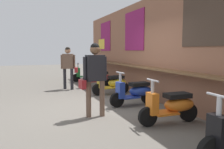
{
  "coord_description": "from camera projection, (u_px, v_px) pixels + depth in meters",
  "views": [
    {
      "loc": [
        5.6,
        -1.77,
        1.55
      ],
      "look_at": [
        -1.25,
        0.87,
        0.76
      ],
      "focal_mm": 35.76,
      "sensor_mm": 36.0,
      "label": 1
    }
  ],
  "objects": [
    {
      "name": "scooter_yellow",
      "position": [
        113.0,
        83.0,
        7.93
      ],
      "size": [
        0.48,
        1.4,
        0.97
      ],
      "rotation": [
        0.0,
        0.0,
        -1.51
      ],
      "color": "gold",
      "rests_on": "ground_plane"
    },
    {
      "name": "scooter_red",
      "position": [
        98.0,
        78.0,
        9.52
      ],
      "size": [
        0.46,
        1.4,
        0.97
      ],
      "rotation": [
        0.0,
        0.0,
        -1.56
      ],
      "color": "red",
      "rests_on": "ground_plane"
    },
    {
      "name": "market_stall_facade",
      "position": [
        164.0,
        49.0,
        6.56
      ],
      "size": [
        13.84,
        0.61,
        3.22
      ],
      "color": "#8C5B44",
      "rests_on": "ground_plane"
    },
    {
      "name": "ground_plane",
      "position": [
        99.0,
        108.0,
        6.0
      ],
      "size": [
        38.74,
        38.74,
        0.0
      ],
      "primitive_type": "plane",
      "color": "#605B54"
    },
    {
      "name": "shopper_browsing",
      "position": [
        95.0,
        72.0,
        5.14
      ],
      "size": [
        0.31,
        0.67,
        1.72
      ],
      "rotation": [
        0.0,
        0.0,
        0.1
      ],
      "color": "brown",
      "rests_on": "ground_plane"
    },
    {
      "name": "scooter_orange",
      "position": [
        172.0,
        106.0,
        4.72
      ],
      "size": [
        0.46,
        1.4,
        0.97
      ],
      "rotation": [
        0.0,
        0.0,
        -1.61
      ],
      "color": "orange",
      "rests_on": "ground_plane"
    },
    {
      "name": "scooter_blue",
      "position": [
        135.0,
        92.0,
        6.31
      ],
      "size": [
        0.47,
        1.4,
        0.97
      ],
      "rotation": [
        0.0,
        0.0,
        -1.52
      ],
      "color": "#233D9E",
      "rests_on": "ground_plane"
    },
    {
      "name": "scooter_green",
      "position": [
        88.0,
        74.0,
        11.2
      ],
      "size": [
        0.46,
        1.4,
        0.97
      ],
      "rotation": [
        0.0,
        0.0,
        -1.6
      ],
      "color": "#237533",
      "rests_on": "ground_plane"
    },
    {
      "name": "shopper_with_handbag",
      "position": [
        68.0,
        64.0,
        8.83
      ],
      "size": [
        0.42,
        0.67,
        1.68
      ],
      "rotation": [
        0.0,
        0.0,
        2.77
      ],
      "color": "#232328",
      "rests_on": "ground_plane"
    }
  ]
}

